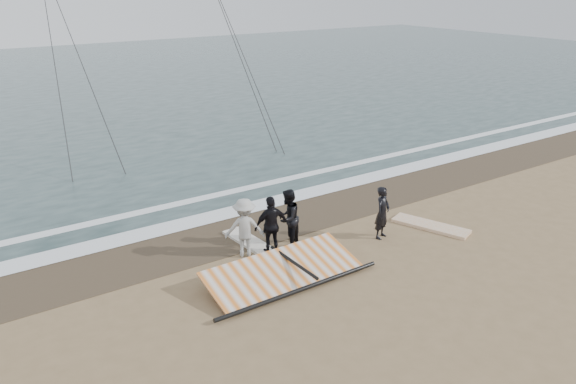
# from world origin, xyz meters

# --- Properties ---
(ground) EXTENTS (120.00, 120.00, 0.00)m
(ground) POSITION_xyz_m (0.00, 0.00, 0.00)
(ground) COLOR #8C704C
(ground) RESTS_ON ground
(sea) EXTENTS (120.00, 54.00, 0.02)m
(sea) POSITION_xyz_m (0.00, 33.00, 0.01)
(sea) COLOR #233838
(sea) RESTS_ON ground
(wet_sand) EXTENTS (120.00, 2.80, 0.01)m
(wet_sand) POSITION_xyz_m (0.00, 4.50, 0.01)
(wet_sand) COLOR #4C3D2B
(wet_sand) RESTS_ON ground
(foam_near) EXTENTS (120.00, 0.90, 0.01)m
(foam_near) POSITION_xyz_m (0.00, 5.90, 0.03)
(foam_near) COLOR white
(foam_near) RESTS_ON sea
(foam_far) EXTENTS (120.00, 0.45, 0.01)m
(foam_far) POSITION_xyz_m (0.00, 7.60, 0.03)
(foam_far) COLOR white
(foam_far) RESTS_ON sea
(man_main) EXTENTS (0.70, 0.58, 1.64)m
(man_main) POSITION_xyz_m (1.77, 1.66, 0.82)
(man_main) COLOR black
(man_main) RESTS_ON ground
(board_white) EXTENTS (1.50, 2.51, 0.10)m
(board_white) POSITION_xyz_m (3.58, 1.32, 0.05)
(board_white) COLOR silver
(board_white) RESTS_ON ground
(board_cream) EXTENTS (0.75, 2.23, 0.09)m
(board_cream) POSITION_xyz_m (-1.78, 3.51, 0.05)
(board_cream) COLOR silver
(board_cream) RESTS_ON ground
(trio_cluster) EXTENTS (2.58, 1.15, 1.76)m
(trio_cluster) POSITION_xyz_m (-1.66, 2.81, 0.87)
(trio_cluster) COLOR black
(trio_cluster) RESTS_ON ground
(sail_rig) EXTENTS (4.89, 2.11, 0.52)m
(sail_rig) POSITION_xyz_m (-2.21, 1.28, 0.20)
(sail_rig) COLOR black
(sail_rig) RESTS_ON ground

